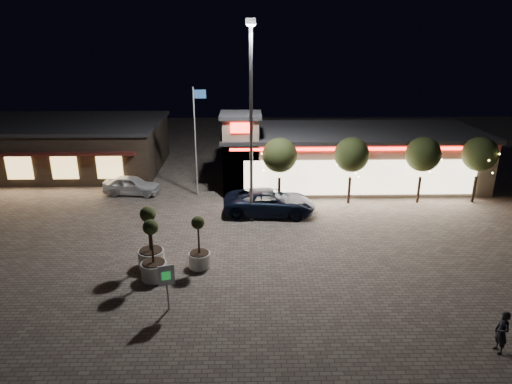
{
  "coord_description": "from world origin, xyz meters",
  "views": [
    {
      "loc": [
        1.69,
        -19.47,
        11.75
      ],
      "look_at": [
        2.25,
        6.0,
        2.67
      ],
      "focal_mm": 32.0,
      "sensor_mm": 36.0,
      "label": 1
    }
  ],
  "objects_px": {
    "pickup_truck": "(269,202)",
    "planter_left": "(151,249)",
    "white_sedan": "(132,185)",
    "planter_mid": "(153,261)",
    "pedestrian": "(502,332)",
    "valet_sign": "(167,279)"
  },
  "relations": [
    {
      "from": "pickup_truck",
      "to": "planter_left",
      "type": "bearing_deg",
      "value": 140.07
    },
    {
      "from": "white_sedan",
      "to": "planter_mid",
      "type": "xyz_separation_m",
      "value": [
        4.01,
        -12.5,
        0.26
      ]
    },
    {
      "from": "pickup_truck",
      "to": "planter_left",
      "type": "distance_m",
      "value": 9.67
    },
    {
      "from": "pedestrian",
      "to": "planter_left",
      "type": "bearing_deg",
      "value": -120.39
    },
    {
      "from": "valet_sign",
      "to": "planter_left",
      "type": "bearing_deg",
      "value": 110.71
    },
    {
      "from": "valet_sign",
      "to": "pickup_truck",
      "type": "bearing_deg",
      "value": 65.6
    },
    {
      "from": "white_sedan",
      "to": "planter_mid",
      "type": "height_order",
      "value": "planter_mid"
    },
    {
      "from": "white_sedan",
      "to": "valet_sign",
      "type": "relative_size",
      "value": 1.92
    },
    {
      "from": "pickup_truck",
      "to": "pedestrian",
      "type": "height_order",
      "value": "pedestrian"
    },
    {
      "from": "pickup_truck",
      "to": "valet_sign",
      "type": "height_order",
      "value": "valet_sign"
    },
    {
      "from": "planter_left",
      "to": "planter_mid",
      "type": "distance_m",
      "value": 1.28
    },
    {
      "from": "valet_sign",
      "to": "pedestrian",
      "type": "bearing_deg",
      "value": -13.22
    },
    {
      "from": "planter_mid",
      "to": "pickup_truck",
      "type": "bearing_deg",
      "value": 53.56
    },
    {
      "from": "pedestrian",
      "to": "valet_sign",
      "type": "distance_m",
      "value": 13.57
    },
    {
      "from": "white_sedan",
      "to": "pedestrian",
      "type": "relative_size",
      "value": 2.4
    },
    {
      "from": "pedestrian",
      "to": "planter_mid",
      "type": "height_order",
      "value": "planter_mid"
    },
    {
      "from": "planter_mid",
      "to": "valet_sign",
      "type": "xyz_separation_m",
      "value": [
        1.13,
        -2.75,
        0.56
      ]
    },
    {
      "from": "pickup_truck",
      "to": "pedestrian",
      "type": "distance_m",
      "value": 16.38
    },
    {
      "from": "white_sedan",
      "to": "planter_left",
      "type": "bearing_deg",
      "value": -154.72
    },
    {
      "from": "pedestrian",
      "to": "planter_left",
      "type": "distance_m",
      "value": 16.31
    },
    {
      "from": "pickup_truck",
      "to": "pedestrian",
      "type": "xyz_separation_m",
      "value": [
        8.16,
        -14.2,
        0.03
      ]
    },
    {
      "from": "pedestrian",
      "to": "valet_sign",
      "type": "relative_size",
      "value": 0.8
    }
  ]
}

